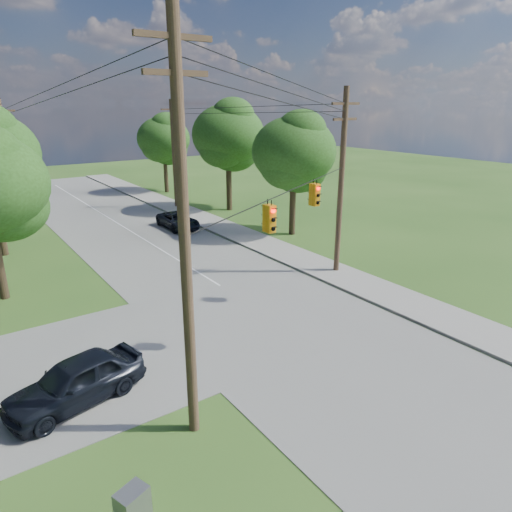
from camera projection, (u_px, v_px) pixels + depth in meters
ground at (314, 385)px, 16.37m from camera, size 140.00×140.00×0.00m
main_road at (274, 319)px, 21.34m from camera, size 10.00×100.00×0.03m
sidewalk_east at (372, 287)px, 24.96m from camera, size 2.60×100.00×0.12m
pole_sw at (184, 236)px, 12.21m from camera, size 2.00×0.32×12.00m
pole_ne at (341, 181)px, 25.69m from camera, size 2.00×0.32×10.50m
pole_north_e at (174, 154)px, 42.91m from camera, size 2.00×0.32×10.00m
pole_north_w at (9, 164)px, 35.37m from camera, size 2.00×0.32×10.00m
power_lines at (192, 113)px, 23.26m from camera, size 13.93×29.62×4.93m
traffic_signals at (295, 205)px, 19.46m from camera, size 4.91×3.27×1.05m
tree_e_near at (294, 152)px, 33.34m from camera, size 6.20×6.20×8.81m
tree_e_mid at (228, 135)px, 41.18m from camera, size 6.60×6.60×9.64m
tree_e_far at (164, 139)px, 50.29m from camera, size 5.80×5.80×8.32m
car_cross_dark at (76, 381)px, 15.18m from camera, size 4.93×2.89×1.58m
car_main_north at (178, 220)px, 36.67m from camera, size 2.14×4.62×1.28m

